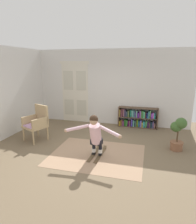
# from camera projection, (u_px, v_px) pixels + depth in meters

# --- Properties ---
(ground_plane) EXTENTS (7.20, 7.20, 0.00)m
(ground_plane) POSITION_uv_depth(u_px,v_px,m) (92.00, 150.00, 5.48)
(ground_plane) COLOR brown
(back_wall) EXTENTS (6.00, 0.10, 2.90)m
(back_wall) POSITION_uv_depth(u_px,v_px,m) (111.00, 88.00, 7.57)
(back_wall) COLOR silver
(back_wall) RESTS_ON ground
(side_wall_left) EXTENTS (0.10, 6.00, 2.90)m
(side_wall_left) POSITION_uv_depth(u_px,v_px,m) (6.00, 93.00, 6.26)
(side_wall_left) COLOR silver
(side_wall_left) RESTS_ON ground
(double_door) EXTENTS (1.22, 0.05, 2.45)m
(double_door) POSITION_uv_depth(u_px,v_px,m) (75.00, 92.00, 7.94)
(double_door) COLOR beige
(double_door) RESTS_ON ground
(rug) EXTENTS (2.42, 1.91, 0.01)m
(rug) POSITION_uv_depth(u_px,v_px,m) (97.00, 155.00, 5.19)
(rug) COLOR tan
(rug) RESTS_ON ground
(bookshelf) EXTENTS (1.47, 0.30, 0.76)m
(bookshelf) POSITION_uv_depth(u_px,v_px,m) (137.00, 118.00, 7.37)
(bookshelf) COLOR brown
(bookshelf) RESTS_ON ground
(wicker_chair) EXTENTS (0.79, 0.79, 1.10)m
(wicker_chair) POSITION_uv_depth(u_px,v_px,m) (37.00, 122.00, 6.10)
(wicker_chair) COLOR tan
(wicker_chair) RESTS_ON ground
(potted_plant) EXTENTS (0.42, 0.44, 0.94)m
(potted_plant) POSITION_uv_depth(u_px,v_px,m) (178.00, 132.00, 5.40)
(potted_plant) COLOR brown
(potted_plant) RESTS_ON ground
(skis_pair) EXTENTS (0.31, 0.96, 0.07)m
(skis_pair) POSITION_uv_depth(u_px,v_px,m) (97.00, 154.00, 5.22)
(skis_pair) COLOR brown
(skis_pair) RESTS_ON rug
(person_skier) EXTENTS (1.45, 0.58, 1.09)m
(person_skier) POSITION_uv_depth(u_px,v_px,m) (95.00, 133.00, 4.89)
(person_skier) COLOR white
(person_skier) RESTS_ON skis_pair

